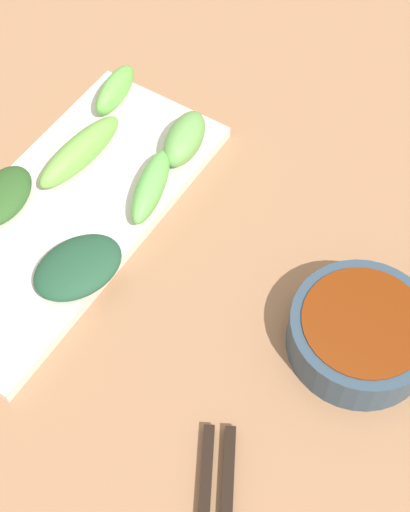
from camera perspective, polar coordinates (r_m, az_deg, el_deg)
tabletop at (r=0.65m, az=-2.66°, el=0.38°), size 2.10×2.10×0.02m
sauce_bowl at (r=0.59m, az=11.86°, el=-5.29°), size 0.11×0.11×0.04m
serving_plate at (r=0.67m, az=-10.47°, el=3.12°), size 0.14×0.32×0.01m
broccoli_leafy_0 at (r=0.67m, az=-14.99°, el=4.38°), size 0.06×0.07×0.02m
broccoli_stalk_1 at (r=0.68m, az=-9.39°, el=7.76°), size 0.03×0.10×0.03m
broccoli_stalk_2 at (r=0.68m, az=-1.55°, el=8.82°), size 0.04×0.07×0.03m
broccoli_leafy_3 at (r=0.61m, az=-9.53°, el=-0.83°), size 0.08×0.09×0.02m
broccoli_stalk_4 at (r=0.73m, az=-6.78°, el=12.30°), size 0.03×0.07×0.03m
broccoli_stalk_5 at (r=0.65m, az=-4.09°, el=5.24°), size 0.05×0.08×0.03m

